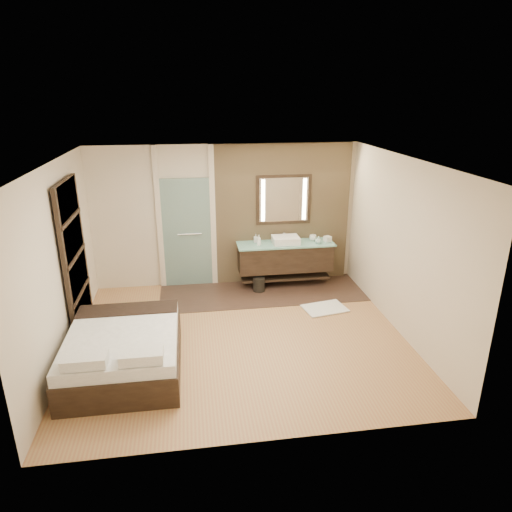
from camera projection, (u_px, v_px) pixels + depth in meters
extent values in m
plane|color=#AC6D48|center=(240.00, 337.00, 7.05)|extent=(5.00, 5.00, 0.00)
cube|color=#38261E|center=(262.00, 292.00, 8.62)|extent=(3.80, 1.30, 0.01)
cube|color=tan|center=(283.00, 214.00, 8.80)|extent=(2.60, 0.08, 2.70)
cube|color=black|center=(285.00, 257.00, 8.80)|extent=(1.80, 0.50, 0.50)
cube|color=black|center=(285.00, 276.00, 8.93)|extent=(1.71, 0.45, 0.04)
cube|color=#98E8D8|center=(286.00, 244.00, 8.69)|extent=(1.85, 0.55, 0.03)
cube|color=white|center=(286.00, 240.00, 8.66)|extent=(0.50, 0.38, 0.13)
cylinder|color=silver|center=(284.00, 236.00, 8.83)|extent=(0.03, 0.03, 0.18)
cylinder|color=silver|center=(284.00, 233.00, 8.76)|extent=(0.02, 0.10, 0.02)
cube|color=black|center=(284.00, 200.00, 8.66)|extent=(1.06, 0.03, 0.96)
cube|color=white|center=(284.00, 200.00, 8.64)|extent=(0.94, 0.01, 0.84)
cube|color=#FFF0BF|center=(263.00, 201.00, 8.58)|extent=(0.07, 0.01, 0.80)
cube|color=#FFF0BF|center=(304.00, 199.00, 8.69)|extent=(0.07, 0.01, 0.80)
cube|color=#A8D4CA|center=(187.00, 234.00, 8.64)|extent=(0.90, 0.05, 2.10)
cylinder|color=silver|center=(190.00, 234.00, 8.60)|extent=(0.45, 0.03, 0.03)
cube|color=beige|center=(159.00, 219.00, 8.48)|extent=(0.10, 0.08, 2.70)
cube|color=beige|center=(213.00, 217.00, 8.62)|extent=(0.10, 0.08, 2.70)
cube|color=black|center=(75.00, 260.00, 6.86)|extent=(0.06, 1.20, 2.40)
cube|color=beige|center=(83.00, 309.00, 7.15)|extent=(0.02, 1.06, 0.52)
cube|color=beige|center=(78.00, 274.00, 6.95)|extent=(0.02, 1.06, 0.52)
cube|color=beige|center=(73.00, 238.00, 6.75)|extent=(0.02, 1.06, 0.52)
cube|color=beige|center=(68.00, 199.00, 6.55)|extent=(0.02, 1.06, 0.52)
cube|color=black|center=(125.00, 357.00, 6.17)|extent=(1.48, 1.85, 0.41)
cube|color=silver|center=(123.00, 338.00, 6.07)|extent=(1.43, 1.80, 0.17)
cube|color=black|center=(128.00, 310.00, 6.69)|extent=(1.43, 0.42, 0.04)
cube|color=silver|center=(85.00, 360.00, 5.29)|extent=(0.51, 0.28, 0.13)
cube|color=silver|center=(142.00, 356.00, 5.38)|extent=(0.51, 0.28, 0.13)
cube|color=white|center=(325.00, 308.00, 7.96)|extent=(0.80, 0.63, 0.02)
cylinder|color=black|center=(259.00, 285.00, 8.64)|extent=(0.26, 0.26, 0.28)
cube|color=silver|center=(327.00, 239.00, 8.77)|extent=(0.16, 0.16, 0.10)
imported|color=white|center=(259.00, 240.00, 8.52)|extent=(0.08, 0.08, 0.20)
imported|color=#B2B2B2|center=(256.00, 238.00, 8.71)|extent=(0.08, 0.08, 0.16)
imported|color=#ADD9D9|center=(318.00, 240.00, 8.64)|extent=(0.14, 0.14, 0.14)
imported|color=white|center=(313.00, 238.00, 8.83)|extent=(0.16, 0.16, 0.10)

